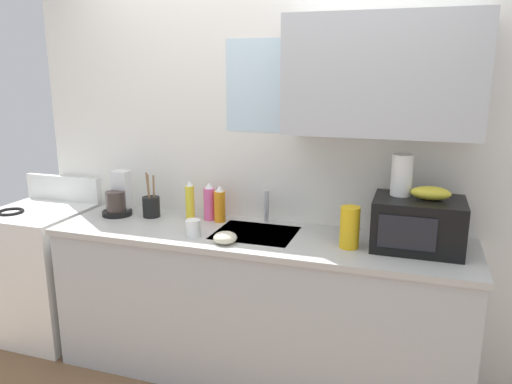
{
  "coord_description": "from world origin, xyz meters",
  "views": [
    {
      "loc": [
        0.85,
        -2.56,
        1.82
      ],
      "look_at": [
        0.0,
        0.0,
        1.15
      ],
      "focal_mm": 34.62,
      "sensor_mm": 36.0,
      "label": 1
    }
  ],
  "objects_px": {
    "coffee_maker": "(119,198)",
    "microwave": "(418,224)",
    "dish_soap_bottle_orange": "(220,205)",
    "small_bowl": "(225,238)",
    "banana_bunch": "(431,193)",
    "cereal_canister": "(350,227)",
    "dish_soap_bottle_yellow": "(190,201)",
    "mug_white": "(193,228)",
    "stove_range": "(44,271)",
    "dish_soap_bottle_pink": "(209,202)",
    "utensil_crock": "(151,206)",
    "paper_towel_roll": "(402,175)"
  },
  "relations": [
    {
      "from": "stove_range",
      "to": "dish_soap_bottle_yellow",
      "type": "distance_m",
      "value": 1.22
    },
    {
      "from": "coffee_maker",
      "to": "cereal_canister",
      "type": "distance_m",
      "value": 1.53
    },
    {
      "from": "stove_range",
      "to": "banana_bunch",
      "type": "distance_m",
      "value": 2.6
    },
    {
      "from": "cereal_canister",
      "to": "microwave",
      "type": "bearing_deg",
      "value": 16.17
    },
    {
      "from": "microwave",
      "to": "dish_soap_bottle_pink",
      "type": "height_order",
      "value": "microwave"
    },
    {
      "from": "dish_soap_bottle_yellow",
      "to": "small_bowl",
      "type": "relative_size",
      "value": 1.92
    },
    {
      "from": "banana_bunch",
      "to": "small_bowl",
      "type": "bearing_deg",
      "value": -166.47
    },
    {
      "from": "microwave",
      "to": "dish_soap_bottle_pink",
      "type": "xyz_separation_m",
      "value": [
        -1.25,
        0.13,
        -0.02
      ]
    },
    {
      "from": "dish_soap_bottle_pink",
      "to": "dish_soap_bottle_yellow",
      "type": "distance_m",
      "value": 0.12
    },
    {
      "from": "banana_bunch",
      "to": "dish_soap_bottle_yellow",
      "type": "relative_size",
      "value": 0.8
    },
    {
      "from": "microwave",
      "to": "banana_bunch",
      "type": "height_order",
      "value": "banana_bunch"
    },
    {
      "from": "cereal_canister",
      "to": "mug_white",
      "type": "bearing_deg",
      "value": -174.09
    },
    {
      "from": "paper_towel_roll",
      "to": "small_bowl",
      "type": "relative_size",
      "value": 1.69
    },
    {
      "from": "banana_bunch",
      "to": "mug_white",
      "type": "bearing_deg",
      "value": -171.42
    },
    {
      "from": "banana_bunch",
      "to": "small_bowl",
      "type": "height_order",
      "value": "banana_bunch"
    },
    {
      "from": "coffee_maker",
      "to": "cereal_canister",
      "type": "xyz_separation_m",
      "value": [
        1.52,
        -0.16,
        0.01
      ]
    },
    {
      "from": "banana_bunch",
      "to": "small_bowl",
      "type": "distance_m",
      "value": 1.1
    },
    {
      "from": "banana_bunch",
      "to": "dish_soap_bottle_orange",
      "type": "height_order",
      "value": "banana_bunch"
    },
    {
      "from": "banana_bunch",
      "to": "dish_soap_bottle_yellow",
      "type": "xyz_separation_m",
      "value": [
        -1.42,
        0.1,
        -0.19
      ]
    },
    {
      "from": "dish_soap_bottle_orange",
      "to": "utensil_crock",
      "type": "relative_size",
      "value": 0.79
    },
    {
      "from": "paper_towel_roll",
      "to": "dish_soap_bottle_pink",
      "type": "bearing_deg",
      "value": 176.08
    },
    {
      "from": "dish_soap_bottle_orange",
      "to": "dish_soap_bottle_pink",
      "type": "distance_m",
      "value": 0.08
    },
    {
      "from": "coffee_maker",
      "to": "utensil_crock",
      "type": "xyz_separation_m",
      "value": [
        0.23,
        0.01,
        -0.03
      ]
    },
    {
      "from": "coffee_maker",
      "to": "cereal_canister",
      "type": "height_order",
      "value": "coffee_maker"
    },
    {
      "from": "coffee_maker",
      "to": "cereal_canister",
      "type": "relative_size",
      "value": 1.25
    },
    {
      "from": "dish_soap_bottle_yellow",
      "to": "dish_soap_bottle_pink",
      "type": "bearing_deg",
      "value": 12.06
    },
    {
      "from": "microwave",
      "to": "paper_towel_roll",
      "type": "height_order",
      "value": "paper_towel_roll"
    },
    {
      "from": "dish_soap_bottle_yellow",
      "to": "mug_white",
      "type": "relative_size",
      "value": 2.62
    },
    {
      "from": "coffee_maker",
      "to": "mug_white",
      "type": "distance_m",
      "value": 0.7
    },
    {
      "from": "paper_towel_roll",
      "to": "dish_soap_bottle_pink",
      "type": "relative_size",
      "value": 0.93
    },
    {
      "from": "microwave",
      "to": "mug_white",
      "type": "distance_m",
      "value": 1.23
    },
    {
      "from": "dish_soap_bottle_orange",
      "to": "banana_bunch",
      "type": "bearing_deg",
      "value": -5.2
    },
    {
      "from": "microwave",
      "to": "dish_soap_bottle_yellow",
      "type": "relative_size",
      "value": 1.85
    },
    {
      "from": "banana_bunch",
      "to": "paper_towel_roll",
      "type": "xyz_separation_m",
      "value": [
        -0.15,
        0.05,
        0.08
      ]
    },
    {
      "from": "cereal_canister",
      "to": "utensil_crock",
      "type": "relative_size",
      "value": 0.78
    },
    {
      "from": "banana_bunch",
      "to": "coffee_maker",
      "type": "height_order",
      "value": "banana_bunch"
    },
    {
      "from": "dish_soap_bottle_pink",
      "to": "mug_white",
      "type": "xyz_separation_m",
      "value": [
        0.04,
        -0.32,
        -0.06
      ]
    },
    {
      "from": "coffee_maker",
      "to": "mug_white",
      "type": "xyz_separation_m",
      "value": [
        0.65,
        -0.25,
        -0.06
      ]
    },
    {
      "from": "utensil_crock",
      "to": "stove_range",
      "type": "bearing_deg",
      "value": -171.83
    },
    {
      "from": "banana_bunch",
      "to": "dish_soap_bottle_pink",
      "type": "xyz_separation_m",
      "value": [
        -1.3,
        0.13,
        -0.19
      ]
    },
    {
      "from": "coffee_maker",
      "to": "microwave",
      "type": "bearing_deg",
      "value": -1.85
    },
    {
      "from": "paper_towel_roll",
      "to": "dish_soap_bottle_orange",
      "type": "xyz_separation_m",
      "value": [
        -1.07,
        0.06,
        -0.27
      ]
    },
    {
      "from": "dish_soap_bottle_orange",
      "to": "dish_soap_bottle_pink",
      "type": "height_order",
      "value": "dish_soap_bottle_pink"
    },
    {
      "from": "microwave",
      "to": "utensil_crock",
      "type": "height_order",
      "value": "utensil_crock"
    },
    {
      "from": "coffee_maker",
      "to": "dish_soap_bottle_pink",
      "type": "relative_size",
      "value": 1.18
    },
    {
      "from": "dish_soap_bottle_orange",
      "to": "small_bowl",
      "type": "bearing_deg",
      "value": -63.49
    },
    {
      "from": "coffee_maker",
      "to": "small_bowl",
      "type": "bearing_deg",
      "value": -19.55
    },
    {
      "from": "microwave",
      "to": "cereal_canister",
      "type": "xyz_separation_m",
      "value": [
        -0.34,
        -0.1,
        -0.02
      ]
    },
    {
      "from": "stove_range",
      "to": "mug_white",
      "type": "bearing_deg",
      "value": -6.66
    },
    {
      "from": "mug_white",
      "to": "paper_towel_roll",
      "type": "bearing_deg",
      "value": 12.21
    }
  ]
}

